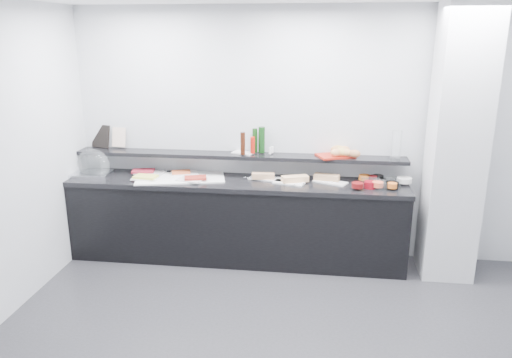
# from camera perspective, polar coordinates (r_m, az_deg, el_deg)

# --- Properties ---
(ground) EXTENTS (5.00, 5.00, 0.00)m
(ground) POSITION_cam_1_polar(r_m,az_deg,el_deg) (4.12, 3.80, -19.64)
(ground) COLOR #2D2D30
(ground) RESTS_ON ground
(back_wall) EXTENTS (5.00, 0.02, 2.70)m
(back_wall) POSITION_cam_1_polar(r_m,az_deg,el_deg) (5.43, 5.49, 5.00)
(back_wall) COLOR silver
(back_wall) RESTS_ON ground
(column) EXTENTS (0.50, 0.50, 2.70)m
(column) POSITION_cam_1_polar(r_m,az_deg,el_deg) (5.26, 21.93, 3.49)
(column) COLOR silver
(column) RESTS_ON ground
(buffet_cabinet) EXTENTS (3.60, 0.60, 0.85)m
(buffet_cabinet) POSITION_cam_1_polar(r_m,az_deg,el_deg) (5.48, -2.26, -4.94)
(buffet_cabinet) COLOR black
(buffet_cabinet) RESTS_ON ground
(counter_top) EXTENTS (3.62, 0.62, 0.05)m
(counter_top) POSITION_cam_1_polar(r_m,az_deg,el_deg) (5.33, -2.31, -0.43)
(counter_top) COLOR black
(counter_top) RESTS_ON buffet_cabinet
(wall_shelf) EXTENTS (3.60, 0.25, 0.04)m
(wall_shelf) POSITION_cam_1_polar(r_m,az_deg,el_deg) (5.43, -2.03, 2.68)
(wall_shelf) COLOR black
(wall_shelf) RESTS_ON back_wall
(cloche_base) EXTENTS (0.44, 0.31, 0.04)m
(cloche_base) POSITION_cam_1_polar(r_m,az_deg,el_deg) (5.78, -18.35, 0.53)
(cloche_base) COLOR silver
(cloche_base) RESTS_ON counter_top
(cloche_dome) EXTENTS (0.45, 0.35, 0.34)m
(cloche_dome) POSITION_cam_1_polar(r_m,az_deg,el_deg) (5.78, -18.07, 1.64)
(cloche_dome) COLOR white
(cloche_dome) RESTS_ON cloche_base
(linen_runner) EXTENTS (1.02, 0.65, 0.01)m
(linen_runner) POSITION_cam_1_polar(r_m,az_deg,el_deg) (5.44, -8.63, 0.11)
(linen_runner) COLOR white
(linen_runner) RESTS_ON counter_top
(platter_meat_a) EXTENTS (0.32, 0.22, 0.01)m
(platter_meat_a) POSITION_cam_1_polar(r_m,az_deg,el_deg) (5.65, -12.00, 0.69)
(platter_meat_a) COLOR silver
(platter_meat_a) RESTS_ON linen_runner
(food_meat_a) EXTENTS (0.26, 0.20, 0.02)m
(food_meat_a) POSITION_cam_1_polar(r_m,az_deg,el_deg) (5.67, -12.76, 0.90)
(food_meat_a) COLOR maroon
(food_meat_a) RESTS_ON platter_meat_a
(platter_salmon) EXTENTS (0.33, 0.27, 0.01)m
(platter_salmon) POSITION_cam_1_polar(r_m,az_deg,el_deg) (5.58, -8.16, 0.69)
(platter_salmon) COLOR white
(platter_salmon) RESTS_ON linen_runner
(food_salmon) EXTENTS (0.23, 0.18, 0.02)m
(food_salmon) POSITION_cam_1_polar(r_m,az_deg,el_deg) (5.55, -8.55, 0.79)
(food_salmon) COLOR #D0562A
(food_salmon) RESTS_ON platter_salmon
(platter_cheese) EXTENTS (0.28, 0.19, 0.01)m
(platter_cheese) POSITION_cam_1_polar(r_m,az_deg,el_deg) (5.46, -12.51, 0.11)
(platter_cheese) COLOR white
(platter_cheese) RESTS_ON linen_runner
(food_cheese) EXTENTS (0.25, 0.18, 0.02)m
(food_cheese) POSITION_cam_1_polar(r_m,az_deg,el_deg) (5.44, -12.51, 0.26)
(food_cheese) COLOR #E4DC58
(food_cheese) RESTS_ON platter_cheese
(platter_meat_b) EXTENTS (0.31, 0.24, 0.01)m
(platter_meat_b) POSITION_cam_1_polar(r_m,az_deg,el_deg) (5.32, -7.52, -0.07)
(platter_meat_b) COLOR white
(platter_meat_b) RESTS_ON linen_runner
(food_meat_b) EXTENTS (0.26, 0.20, 0.02)m
(food_meat_b) POSITION_cam_1_polar(r_m,az_deg,el_deg) (5.31, -6.94, 0.14)
(food_meat_b) COLOR maroon
(food_meat_b) RESTS_ON platter_meat_b
(sandwich_plate_left) EXTENTS (0.40, 0.23, 0.01)m
(sandwich_plate_left) POSITION_cam_1_polar(r_m,az_deg,el_deg) (5.36, 1.22, 0.05)
(sandwich_plate_left) COLOR white
(sandwich_plate_left) RESTS_ON counter_top
(sandwich_food_left) EXTENTS (0.25, 0.12, 0.06)m
(sandwich_food_left) POSITION_cam_1_polar(r_m,az_deg,el_deg) (5.33, 0.82, 0.37)
(sandwich_food_left) COLOR tan
(sandwich_food_left) RESTS_ON sandwich_plate_left
(tongs_left) EXTENTS (0.16, 0.03, 0.01)m
(tongs_left) POSITION_cam_1_polar(r_m,az_deg,el_deg) (5.35, -0.60, 0.14)
(tongs_left) COLOR silver
(tongs_left) RESTS_ON sandwich_plate_left
(sandwich_plate_mid) EXTENTS (0.35, 0.22, 0.01)m
(sandwich_plate_mid) POSITION_cam_1_polar(r_m,az_deg,el_deg) (5.22, 3.77, -0.44)
(sandwich_plate_mid) COLOR white
(sandwich_plate_mid) RESTS_ON counter_top
(sandwich_food_mid) EXTENTS (0.30, 0.20, 0.06)m
(sandwich_food_mid) POSITION_cam_1_polar(r_m,az_deg,el_deg) (5.24, 4.49, 0.02)
(sandwich_food_mid) COLOR #E4AD78
(sandwich_food_mid) RESTS_ON sandwich_plate_mid
(tongs_mid) EXTENTS (0.15, 0.08, 0.01)m
(tongs_mid) POSITION_cam_1_polar(r_m,az_deg,el_deg) (5.14, 4.78, -0.59)
(tongs_mid) COLOR #AFB1B6
(tongs_mid) RESTS_ON sandwich_plate_mid
(sandwich_plate_right) EXTENTS (0.38, 0.28, 0.01)m
(sandwich_plate_right) POSITION_cam_1_polar(r_m,az_deg,el_deg) (5.30, 8.50, -0.35)
(sandwich_plate_right) COLOR white
(sandwich_plate_right) RESTS_ON counter_top
(sandwich_food_right) EXTENTS (0.28, 0.16, 0.06)m
(sandwich_food_right) POSITION_cam_1_polar(r_m,az_deg,el_deg) (5.33, 8.09, 0.20)
(sandwich_food_right) COLOR tan
(sandwich_food_right) RESTS_ON sandwich_plate_right
(tongs_right) EXTENTS (0.16, 0.04, 0.01)m
(tongs_right) POSITION_cam_1_polar(r_m,az_deg,el_deg) (5.26, 8.41, -0.33)
(tongs_right) COLOR silver
(tongs_right) RESTS_ON sandwich_plate_right
(bowl_glass_fruit) EXTENTS (0.25, 0.25, 0.07)m
(bowl_glass_fruit) POSITION_cam_1_polar(r_m,az_deg,el_deg) (5.33, 12.93, -0.18)
(bowl_glass_fruit) COLOR silver
(bowl_glass_fruit) RESTS_ON counter_top
(fill_glass_fruit) EXTENTS (0.16, 0.16, 0.05)m
(fill_glass_fruit) POSITION_cam_1_polar(r_m,az_deg,el_deg) (5.39, 12.31, 0.18)
(fill_glass_fruit) COLOR orange
(fill_glass_fruit) RESTS_ON bowl_glass_fruit
(bowl_black_jam) EXTENTS (0.15, 0.15, 0.07)m
(bowl_black_jam) POSITION_cam_1_polar(r_m,az_deg,el_deg) (5.42, 13.73, 0.06)
(bowl_black_jam) COLOR black
(bowl_black_jam) RESTS_ON counter_top
(fill_black_jam) EXTENTS (0.14, 0.14, 0.05)m
(fill_black_jam) POSITION_cam_1_polar(r_m,az_deg,el_deg) (5.38, 13.12, 0.10)
(fill_black_jam) COLOR #610D10
(fill_black_jam) RESTS_ON bowl_black_jam
(bowl_glass_cream) EXTENTS (0.19, 0.19, 0.07)m
(bowl_glass_cream) POSITION_cam_1_polar(r_m,az_deg,el_deg) (5.36, 15.48, -0.28)
(bowl_glass_cream) COLOR silver
(bowl_glass_cream) RESTS_ON counter_top
(fill_glass_cream) EXTENTS (0.18, 0.18, 0.05)m
(fill_glass_cream) POSITION_cam_1_polar(r_m,az_deg,el_deg) (5.40, 16.59, -0.11)
(fill_glass_cream) COLOR white
(fill_glass_cream) RESTS_ON bowl_glass_cream
(bowl_red_jam) EXTENTS (0.15, 0.15, 0.07)m
(bowl_red_jam) POSITION_cam_1_polar(r_m,az_deg,el_deg) (5.19, 12.91, -0.64)
(bowl_red_jam) COLOR maroon
(bowl_red_jam) RESTS_ON counter_top
(fill_red_jam) EXTENTS (0.15, 0.15, 0.05)m
(fill_red_jam) POSITION_cam_1_polar(r_m,az_deg,el_deg) (5.10, 11.53, -0.70)
(fill_red_jam) COLOR #5F0D0E
(fill_red_jam) RESTS_ON bowl_red_jam
(bowl_glass_salmon) EXTENTS (0.22, 0.22, 0.07)m
(bowl_glass_salmon) POSITION_cam_1_polar(r_m,az_deg,el_deg) (5.21, 14.06, -0.65)
(bowl_glass_salmon) COLOR white
(bowl_glass_salmon) RESTS_ON counter_top
(fill_glass_salmon) EXTENTS (0.14, 0.14, 0.05)m
(fill_glass_salmon) POSITION_cam_1_polar(r_m,az_deg,el_deg) (5.17, 13.74, -0.59)
(fill_glass_salmon) COLOR #E95B39
(fill_glass_salmon) RESTS_ON bowl_glass_salmon
(bowl_black_fruit) EXTENTS (0.14, 0.14, 0.07)m
(bowl_black_fruit) POSITION_cam_1_polar(r_m,az_deg,el_deg) (5.21, 15.26, -0.71)
(bowl_black_fruit) COLOR black
(bowl_black_fruit) RESTS_ON counter_top
(fill_black_fruit) EXTENTS (0.10, 0.10, 0.05)m
(fill_black_fruit) POSITION_cam_1_polar(r_m,az_deg,el_deg) (5.17, 15.30, -0.72)
(fill_black_fruit) COLOR orange
(fill_black_fruit) RESTS_ON bowl_black_fruit
(framed_print) EXTENTS (0.24, 0.14, 0.26)m
(framed_print) POSITION_cam_1_polar(r_m,az_deg,el_deg) (5.98, -17.31, 4.69)
(framed_print) COLOR black
(framed_print) RESTS_ON wall_shelf
(print_art) EXTENTS (0.17, 0.07, 0.22)m
(print_art) POSITION_cam_1_polar(r_m,az_deg,el_deg) (5.86, -15.40, 4.63)
(print_art) COLOR beige
(print_art) RESTS_ON framed_print
(condiment_tray) EXTENTS (0.27, 0.21, 0.01)m
(condiment_tray) POSITION_cam_1_polar(r_m,az_deg,el_deg) (5.45, -1.47, 3.01)
(condiment_tray) COLOR white
(condiment_tray) RESTS_ON wall_shelf
(bottle_green_a) EXTENTS (0.05, 0.05, 0.26)m
(bottle_green_a) POSITION_cam_1_polar(r_m,az_deg,el_deg) (5.43, -0.13, 4.44)
(bottle_green_a) COLOR #123A10
(bottle_green_a) RESTS_ON condiment_tray
(bottle_brown) EXTENTS (0.05, 0.05, 0.24)m
(bottle_brown) POSITION_cam_1_polar(r_m,az_deg,el_deg) (5.32, -1.52, 4.08)
(bottle_brown) COLOR #361509
(bottle_brown) RESTS_ON condiment_tray
(bottle_green_b) EXTENTS (0.07, 0.07, 0.28)m
(bottle_green_b) POSITION_cam_1_polar(r_m,az_deg,el_deg) (5.41, 0.66, 4.50)
(bottle_green_b) COLOR #0F3911
(bottle_green_b) RESTS_ON condiment_tray
(bottle_hot) EXTENTS (0.06, 0.06, 0.18)m
(bottle_hot) POSITION_cam_1_polar(r_m,az_deg,el_deg) (5.38, -0.38, 3.89)
(bottle_hot) COLOR red
(bottle_hot) RESTS_ON condiment_tray
(shaker_salt) EXTENTS (0.04, 0.04, 0.07)m
(shaker_salt) POSITION_cam_1_polar(r_m,az_deg,el_deg) (5.41, 1.85, 3.37)
(shaker_salt) COLOR white
(shaker_salt) RESTS_ON condiment_tray
(shaker_pepper) EXTENTS (0.04, 0.04, 0.07)m
(shaker_pepper) POSITION_cam_1_polar(r_m,az_deg,el_deg) (5.36, 1.61, 3.25)
(shaker_pepper) COLOR white
(shaker_pepper) RESTS_ON condiment_tray
(bread_tray) EXTENTS (0.44, 0.38, 0.02)m
(bread_tray) POSITION_cam_1_polar(r_m,az_deg,el_deg) (5.37, 9.05, 2.65)
(bread_tray) COLOR #AE2012
(bread_tray) RESTS_ON wall_shelf
(bread_roll_nw) EXTENTS (0.16, 0.13, 0.08)m
(bread_roll_nw) POSITION_cam_1_polar(r_m,az_deg,el_deg) (5.44, 9.36, 3.39)
(bread_roll_nw) COLOR #AC8B41
(bread_roll_nw) RESTS_ON bread_tray
(bread_roll_n) EXTENTS (0.17, 0.13, 0.08)m
(bread_roll_n) POSITION_cam_1_polar(r_m,az_deg,el_deg) (5.45, 9.34, 3.40)
(bread_roll_n) COLOR #B47C45
(bread_roll_n) RESTS_ON bread_tray
(bread_roll_ne) EXTENTS (0.15, 0.13, 0.08)m
(bread_roll_ne) POSITION_cam_1_polar(r_m,az_deg,el_deg) (5.43, 10.00, 3.32)
(bread_roll_ne) COLOR #C27D4A
(bread_roll_ne) RESTS_ON bread_tray
(bread_roll_sw) EXTENTS (0.14, 0.11, 0.08)m
(bread_roll_sw) POSITION_cam_1_polar(r_m,az_deg,el_deg) (5.28, 9.11, 2.99)
(bread_roll_sw) COLOR tan
(bread_roll_sw) RESTS_ON bread_tray
(bread_roll_s) EXTENTS (0.14, 0.11, 0.08)m
(bread_roll_s) POSITION_cam_1_polar(r_m,az_deg,el_deg) (5.28, 11.23, 2.87)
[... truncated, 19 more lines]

